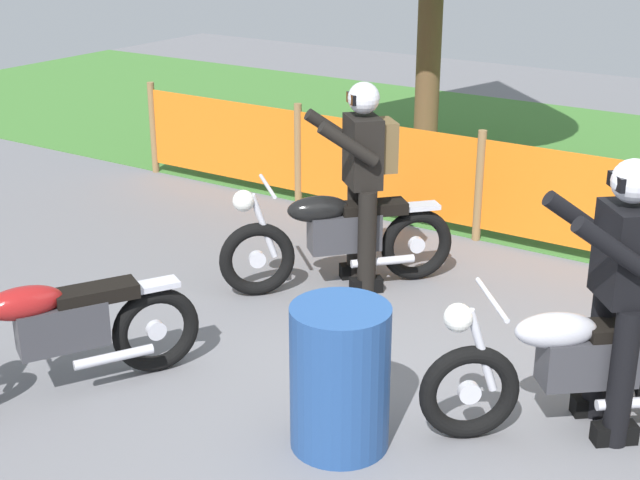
{
  "coord_description": "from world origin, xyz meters",
  "views": [
    {
      "loc": [
        2.17,
        -4.46,
        3.04
      ],
      "look_at": [
        -0.92,
        0.22,
        0.9
      ],
      "focal_mm": 51.17,
      "sensor_mm": 36.0,
      "label": 1
    }
  ],
  "objects_px": {
    "spare_drum": "(340,377)",
    "motorcycle_trailing": "(578,365)",
    "rider_lead": "(363,174)",
    "motorcycle_lead": "(337,236)",
    "rider_trailing": "(622,284)",
    "motorcycle_third": "(53,332)"
  },
  "relations": [
    {
      "from": "motorcycle_trailing",
      "to": "rider_trailing",
      "type": "distance_m",
      "value": 0.55
    },
    {
      "from": "motorcycle_lead",
      "to": "spare_drum",
      "type": "distance_m",
      "value": 2.29
    },
    {
      "from": "spare_drum",
      "to": "motorcycle_trailing",
      "type": "bearing_deg",
      "value": 39.24
    },
    {
      "from": "motorcycle_trailing",
      "to": "rider_lead",
      "type": "distance_m",
      "value": 2.55
    },
    {
      "from": "motorcycle_trailing",
      "to": "spare_drum",
      "type": "distance_m",
      "value": 1.41
    },
    {
      "from": "motorcycle_third",
      "to": "motorcycle_trailing",
      "type": "bearing_deg",
      "value": 145.01
    },
    {
      "from": "motorcycle_trailing",
      "to": "rider_trailing",
      "type": "height_order",
      "value": "rider_trailing"
    },
    {
      "from": "motorcycle_third",
      "to": "rider_trailing",
      "type": "distance_m",
      "value": 3.48
    },
    {
      "from": "rider_lead",
      "to": "motorcycle_lead",
      "type": "bearing_deg",
      "value": 0.51
    },
    {
      "from": "motorcycle_lead",
      "to": "rider_lead",
      "type": "height_order",
      "value": "rider_lead"
    },
    {
      "from": "rider_lead",
      "to": "spare_drum",
      "type": "relative_size",
      "value": 1.92
    },
    {
      "from": "motorcycle_trailing",
      "to": "rider_trailing",
      "type": "relative_size",
      "value": 0.91
    },
    {
      "from": "motorcycle_lead",
      "to": "motorcycle_trailing",
      "type": "bearing_deg",
      "value": 108.88
    },
    {
      "from": "rider_lead",
      "to": "spare_drum",
      "type": "distance_m",
      "value": 2.41
    },
    {
      "from": "motorcycle_lead",
      "to": "rider_trailing",
      "type": "distance_m",
      "value": 2.7
    },
    {
      "from": "motorcycle_third",
      "to": "rider_trailing",
      "type": "relative_size",
      "value": 1.02
    },
    {
      "from": "motorcycle_lead",
      "to": "rider_trailing",
      "type": "bearing_deg",
      "value": 112.97
    },
    {
      "from": "rider_lead",
      "to": "motorcycle_third",
      "type": "bearing_deg",
      "value": 27.07
    },
    {
      "from": "motorcycle_lead",
      "to": "motorcycle_trailing",
      "type": "distance_m",
      "value": 2.55
    },
    {
      "from": "motorcycle_trailing",
      "to": "rider_lead",
      "type": "xyz_separation_m",
      "value": [
        -2.19,
        1.19,
        0.51
      ]
    },
    {
      "from": "motorcycle_trailing",
      "to": "spare_drum",
      "type": "relative_size",
      "value": 1.74
    },
    {
      "from": "motorcycle_third",
      "to": "rider_trailing",
      "type": "bearing_deg",
      "value": 145.92
    }
  ]
}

